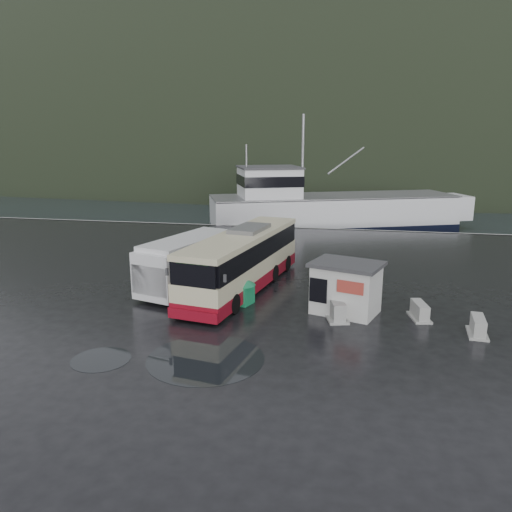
% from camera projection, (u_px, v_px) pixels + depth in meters
% --- Properties ---
extents(ground, '(160.00, 160.00, 0.00)m').
position_uv_depth(ground, '(207.00, 297.00, 25.06)').
color(ground, black).
rests_on(ground, ground).
extents(harbor_water, '(300.00, 180.00, 0.02)m').
position_uv_depth(harbor_water, '(325.00, 166.00, 130.04)').
color(harbor_water, black).
rests_on(harbor_water, ground).
extents(quay_edge, '(160.00, 0.60, 1.50)m').
position_uv_depth(quay_edge, '(271.00, 227.00, 44.15)').
color(quay_edge, '#999993').
rests_on(quay_edge, ground).
extents(headland, '(780.00, 540.00, 570.00)m').
position_uv_depth(headland, '(359.00, 150.00, 261.84)').
color(headland, black).
rests_on(headland, ground).
extents(coach_bus, '(4.85, 11.66, 3.20)m').
position_uv_depth(coach_bus, '(243.00, 288.00, 26.51)').
color(coach_bus, beige).
rests_on(coach_bus, ground).
extents(white_van, '(4.12, 7.03, 2.78)m').
position_uv_depth(white_van, '(190.00, 288.00, 26.49)').
color(white_van, silver).
rests_on(white_van, ground).
extents(waste_bin_left, '(1.25, 1.25, 1.37)m').
position_uv_depth(waste_bin_left, '(242.00, 303.00, 24.12)').
color(waste_bin_left, '#167C4A').
rests_on(waste_bin_left, ground).
extents(waste_bin_right, '(1.22, 1.22, 1.47)m').
position_uv_depth(waste_bin_right, '(222.00, 312.00, 23.00)').
color(waste_bin_right, '#167C4A').
rests_on(waste_bin_right, ground).
extents(dome_tent, '(2.15, 2.82, 1.04)m').
position_uv_depth(dome_tent, '(202.00, 301.00, 24.40)').
color(dome_tent, '#2E301D').
rests_on(dome_tent, ground).
extents(ticket_kiosk, '(3.62, 3.17, 2.37)m').
position_uv_depth(ticket_kiosk, '(345.00, 312.00, 22.91)').
color(ticket_kiosk, beige).
rests_on(ticket_kiosk, ground).
extents(jersey_barrier_a, '(1.25, 1.87, 0.86)m').
position_uv_depth(jersey_barrier_a, '(336.00, 318.00, 22.17)').
color(jersey_barrier_a, '#999993').
rests_on(jersey_barrier_a, ground).
extents(jersey_barrier_b, '(0.99, 1.58, 0.73)m').
position_uv_depth(jersey_barrier_b, '(419.00, 318.00, 22.14)').
color(jersey_barrier_b, '#999993').
rests_on(jersey_barrier_b, ground).
extents(jersey_barrier_c, '(0.89, 1.55, 0.74)m').
position_uv_depth(jersey_barrier_c, '(477.00, 335.00, 20.37)').
color(jersey_barrier_c, '#999993').
rests_on(jersey_barrier_c, ground).
extents(fishing_trawler, '(28.78, 16.25, 11.39)m').
position_uv_depth(fishing_trawler, '(333.00, 216.00, 49.77)').
color(fishing_trawler, silver).
rests_on(fishing_trawler, ground).
extents(puddles, '(6.97, 4.32, 0.01)m').
position_uv_depth(puddles, '(185.00, 359.00, 18.15)').
color(puddles, black).
rests_on(puddles, ground).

